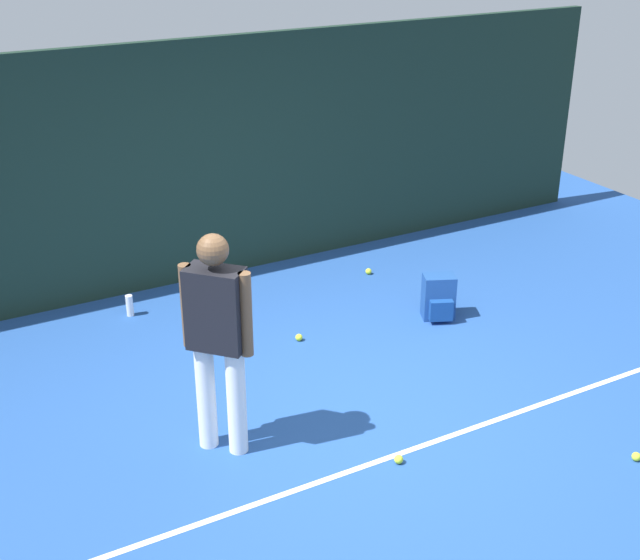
% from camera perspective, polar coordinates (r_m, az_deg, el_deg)
% --- Properties ---
extents(ground_plane, '(12.00, 12.00, 0.00)m').
position_cam_1_polar(ground_plane, '(6.78, 1.65, -8.95)').
color(ground_plane, '#234C93').
extents(back_fence, '(10.00, 0.10, 2.48)m').
position_cam_1_polar(back_fence, '(8.73, -8.32, 7.74)').
color(back_fence, '#192D23').
rests_on(back_fence, ground).
extents(court_line, '(9.00, 0.05, 0.00)m').
position_cam_1_polar(court_line, '(6.33, 4.70, -11.79)').
color(court_line, white).
rests_on(court_line, ground).
extents(tennis_player, '(0.43, 0.44, 1.70)m').
position_cam_1_polar(tennis_player, '(5.94, -6.91, -3.51)').
color(tennis_player, white).
rests_on(tennis_player, ground).
extents(backpack, '(0.35, 0.36, 0.44)m').
position_cam_1_polar(backpack, '(8.18, 7.99, -1.21)').
color(backpack, '#1E478C').
rests_on(backpack, ground).
extents(tennis_ball_near_player, '(0.07, 0.07, 0.07)m').
position_cam_1_polar(tennis_ball_near_player, '(7.78, -1.43, -3.88)').
color(tennis_ball_near_player, '#CCE033').
rests_on(tennis_ball_near_player, ground).
extents(tennis_ball_by_fence, '(0.07, 0.07, 0.07)m').
position_cam_1_polar(tennis_ball_by_fence, '(6.26, 5.31, -11.92)').
color(tennis_ball_by_fence, '#CCE033').
rests_on(tennis_ball_by_fence, ground).
extents(tennis_ball_mid_court, '(0.07, 0.07, 0.07)m').
position_cam_1_polar(tennis_ball_mid_court, '(9.11, 3.29, 0.59)').
color(tennis_ball_mid_court, '#CCE033').
rests_on(tennis_ball_mid_court, ground).
extents(tennis_ball_far_left, '(0.07, 0.07, 0.07)m').
position_cam_1_polar(tennis_ball_far_left, '(6.67, 20.50, -11.07)').
color(tennis_ball_far_left, '#CCE033').
rests_on(tennis_ball_far_left, ground).
extents(water_bottle, '(0.07, 0.07, 0.21)m').
position_cam_1_polar(water_bottle, '(8.40, -12.68, -1.68)').
color(water_bottle, white).
rests_on(water_bottle, ground).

